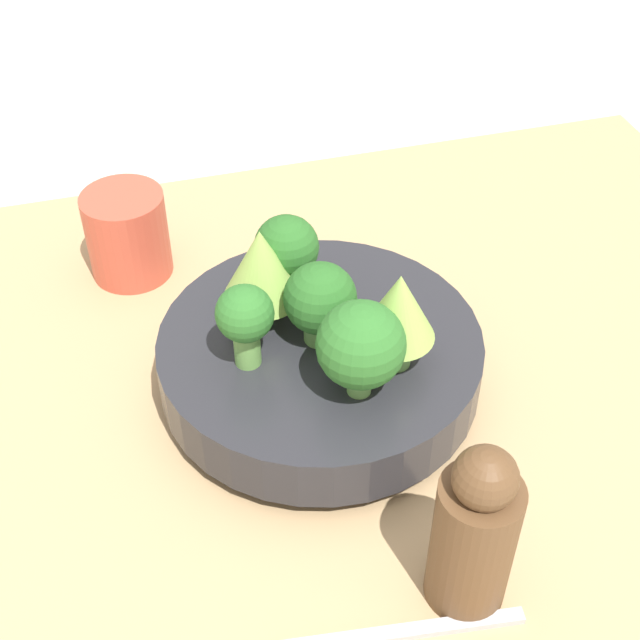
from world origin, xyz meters
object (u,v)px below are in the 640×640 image
(bowl, at_px, (320,360))
(fork, at_px, (398,633))
(pepper_mill, at_px, (474,533))
(cup, at_px, (127,234))

(bowl, xyz_separation_m, fork, (-0.01, -0.23, -0.03))
(fork, bearing_deg, pepper_mill, 19.80)
(bowl, relative_size, pepper_mill, 1.83)
(cup, xyz_separation_m, pepper_mill, (0.18, -0.42, 0.02))
(cup, height_order, fork, cup)
(cup, relative_size, pepper_mill, 0.60)
(bowl, height_order, cup, cup)
(bowl, relative_size, fork, 1.54)
(fork, bearing_deg, bowl, 87.31)
(cup, bearing_deg, bowl, -57.16)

